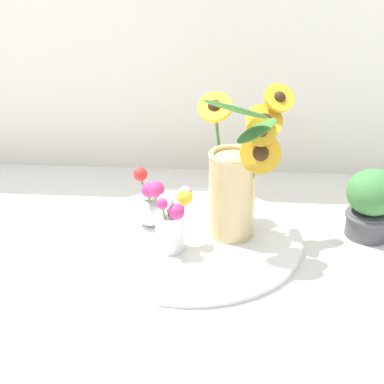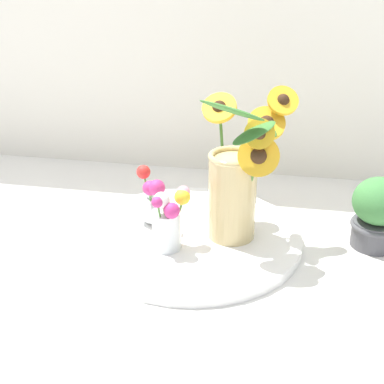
{
  "view_description": "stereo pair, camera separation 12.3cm",
  "coord_description": "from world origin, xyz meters",
  "px_view_note": "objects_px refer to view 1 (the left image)",
  "views": [
    {
      "loc": [
        0.1,
        -1.06,
        0.65
      ],
      "look_at": [
        0.02,
        0.05,
        0.13
      ],
      "focal_mm": 50.0,
      "sensor_mm": 36.0,
      "label": 1
    },
    {
      "loc": [
        0.22,
        -1.04,
        0.65
      ],
      "look_at": [
        0.02,
        0.05,
        0.13
      ],
      "focal_mm": 50.0,
      "sensor_mm": 36.0,
      "label": 2
    }
  ],
  "objects_px": {
    "vase_small_center": "(172,222)",
    "vase_bulb_right": "(150,204)",
    "serving_tray": "(192,237)",
    "potted_plant": "(371,203)",
    "mason_jar_sunflowers": "(236,179)"
  },
  "relations": [
    {
      "from": "mason_jar_sunflowers",
      "to": "vase_small_center",
      "type": "relative_size",
      "value": 2.49
    },
    {
      "from": "serving_tray",
      "to": "potted_plant",
      "type": "relative_size",
      "value": 3.03
    },
    {
      "from": "serving_tray",
      "to": "potted_plant",
      "type": "height_order",
      "value": "potted_plant"
    },
    {
      "from": "vase_small_center",
      "to": "potted_plant",
      "type": "height_order",
      "value": "potted_plant"
    },
    {
      "from": "mason_jar_sunflowers",
      "to": "serving_tray",
      "type": "bearing_deg",
      "value": -175.44
    },
    {
      "from": "serving_tray",
      "to": "vase_small_center",
      "type": "distance_m",
      "value": 0.12
    },
    {
      "from": "vase_bulb_right",
      "to": "mason_jar_sunflowers",
      "type": "bearing_deg",
      "value": -5.75
    },
    {
      "from": "vase_bulb_right",
      "to": "serving_tray",
      "type": "bearing_deg",
      "value": -15.56
    },
    {
      "from": "serving_tray",
      "to": "vase_bulb_right",
      "type": "relative_size",
      "value": 3.52
    },
    {
      "from": "serving_tray",
      "to": "potted_plant",
      "type": "distance_m",
      "value": 0.44
    },
    {
      "from": "serving_tray",
      "to": "vase_bulb_right",
      "type": "xyz_separation_m",
      "value": [
        -0.1,
        0.03,
        0.07
      ]
    },
    {
      "from": "mason_jar_sunflowers",
      "to": "potted_plant",
      "type": "distance_m",
      "value": 0.34
    },
    {
      "from": "serving_tray",
      "to": "mason_jar_sunflowers",
      "type": "bearing_deg",
      "value": 4.56
    },
    {
      "from": "vase_small_center",
      "to": "potted_plant",
      "type": "relative_size",
      "value": 0.83
    },
    {
      "from": "vase_small_center",
      "to": "vase_bulb_right",
      "type": "height_order",
      "value": "vase_bulb_right"
    }
  ]
}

